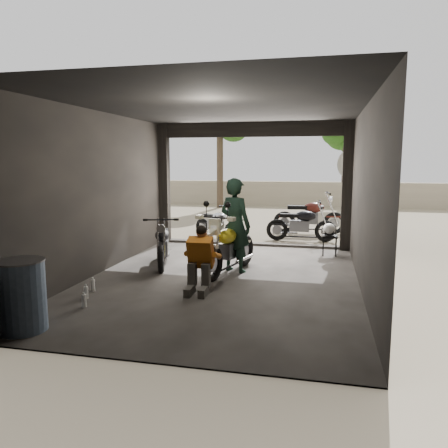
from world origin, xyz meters
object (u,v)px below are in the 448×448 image
at_px(mechanic, 199,261).
at_px(outside_bike_c, 301,221).
at_px(rider, 235,226).
at_px(helmet, 329,229).
at_px(main_bike, 229,243).
at_px(sign_post, 354,179).
at_px(outside_bike_b, 309,213).
at_px(oil_drum, 21,297).
at_px(stool, 330,239).
at_px(left_bike, 163,241).
at_px(outside_bike_a, 217,221).

bearing_deg(mechanic, outside_bike_c, 72.49).
distance_m(rider, helmet, 2.77).
bearing_deg(rider, outside_bike_c, -82.03).
xyz_separation_m(main_bike, sign_post, (2.54, 3.46, 1.14)).
distance_m(outside_bike_b, oil_drum, 9.41).
xyz_separation_m(outside_bike_b, helmet, (0.56, -3.07, -0.01)).
bearing_deg(rider, stool, -109.00).
relative_size(outside_bike_b, helmet, 6.03).
height_order(outside_bike_b, stool, outside_bike_b).
bearing_deg(stool, mechanic, -122.20).
xyz_separation_m(left_bike, stool, (3.51, 1.78, -0.12)).
bearing_deg(outside_bike_b, oil_drum, 152.65).
bearing_deg(helmet, mechanic, -137.65).
distance_m(left_bike, helmet, 3.94).
bearing_deg(left_bike, rider, -24.42).
xyz_separation_m(outside_bike_a, sign_post, (3.72, -0.28, 1.25)).
xyz_separation_m(mechanic, sign_post, (2.77, 4.84, 1.20)).
relative_size(outside_bike_a, helmet, 4.79).
distance_m(outside_bike_a, outside_bike_b, 2.97).
distance_m(outside_bike_a, oil_drum, 7.33).
distance_m(main_bike, outside_bike_a, 3.93).
height_order(outside_bike_b, helmet, outside_bike_b).
bearing_deg(oil_drum, left_bike, 82.73).
distance_m(left_bike, rider, 1.68).
height_order(outside_bike_b, mechanic, outside_bike_b).
relative_size(outside_bike_b, outside_bike_c, 1.13).
distance_m(left_bike, stool, 3.93).
bearing_deg(helmet, main_bike, -148.04).
bearing_deg(mechanic, rider, 76.18).
xyz_separation_m(oil_drum, sign_post, (4.57, 6.99, 1.28)).
bearing_deg(helmet, left_bike, -168.40).
relative_size(stool, sign_post, 0.19).
distance_m(main_bike, sign_post, 4.44).
bearing_deg(mechanic, outside_bike_a, 98.33).
xyz_separation_m(outside_bike_a, oil_drum, (-0.85, -7.28, -0.03)).
xyz_separation_m(outside_bike_b, outside_bike_c, (-0.18, -1.35, -0.07)).
xyz_separation_m(outside_bike_c, mechanic, (-1.45, -5.27, -0.02)).
distance_m(main_bike, oil_drum, 4.08).
bearing_deg(rider, helmet, -107.91).
height_order(outside_bike_b, outside_bike_c, outside_bike_b).
distance_m(outside_bike_b, sign_post, 2.39).
bearing_deg(stool, outside_bike_c, 113.04).
relative_size(helmet, sign_post, 0.12).
relative_size(outside_bike_c, helmet, 5.34).
relative_size(oil_drum, sign_post, 0.37).
height_order(main_bike, oil_drum, main_bike).
height_order(left_bike, mechanic, mechanic).
distance_m(outside_bike_a, stool, 3.55).
bearing_deg(left_bike, stool, 9.14).
height_order(oil_drum, sign_post, sign_post).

